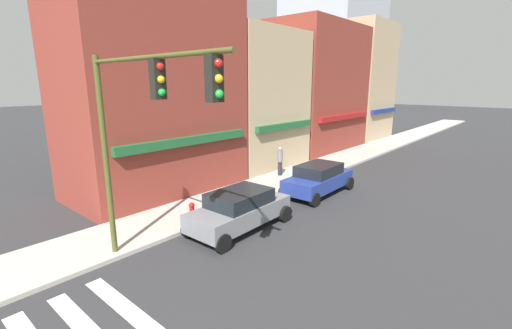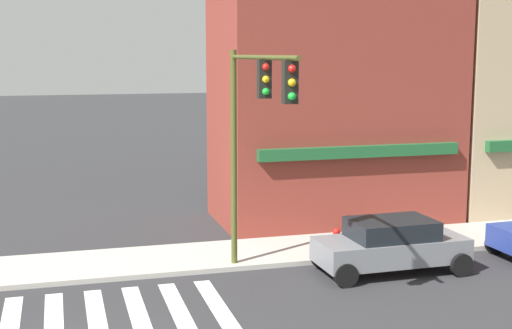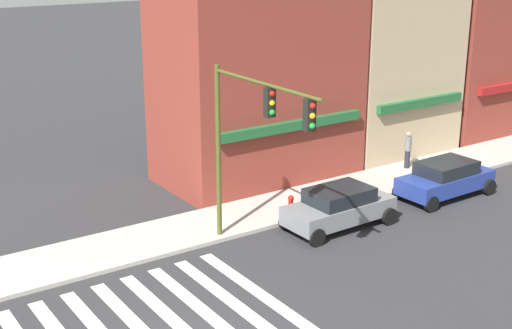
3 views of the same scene
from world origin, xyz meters
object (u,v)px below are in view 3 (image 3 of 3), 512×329
(sedan_grey, at_px, (339,207))
(sedan_blue, at_px, (446,178))
(fire_hydrant, at_px, (291,204))
(pedestrian_grey_coat, at_px, (408,149))
(traffic_signal, at_px, (251,127))

(sedan_grey, xyz_separation_m, sedan_blue, (5.94, 0.00, 0.00))
(fire_hydrant, bearing_deg, sedan_grey, -59.05)
(sedan_grey, relative_size, pedestrian_grey_coat, 2.51)
(sedan_grey, bearing_deg, sedan_blue, -1.23)
(traffic_signal, bearing_deg, fire_hydrant, 32.61)
(pedestrian_grey_coat, bearing_deg, sedan_grey, -134.51)
(traffic_signal, xyz_separation_m, sedan_grey, (4.30, 0.40, -3.88))
(sedan_grey, bearing_deg, traffic_signal, -175.93)
(traffic_signal, distance_m, pedestrian_grey_coat, 12.65)
(sedan_grey, relative_size, sedan_blue, 1.00)
(sedan_grey, xyz_separation_m, pedestrian_grey_coat, (7.19, 3.45, 0.23))
(sedan_grey, distance_m, fire_hydrant, 2.00)
(sedan_blue, relative_size, pedestrian_grey_coat, 2.51)
(traffic_signal, height_order, fire_hydrant, traffic_signal)
(traffic_signal, relative_size, sedan_blue, 1.46)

